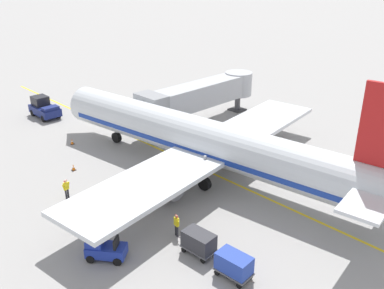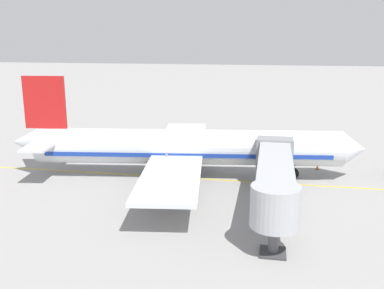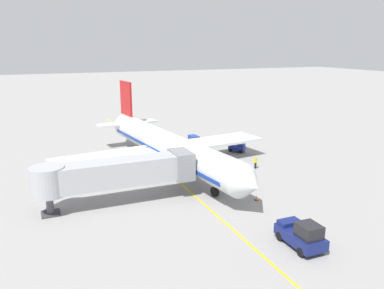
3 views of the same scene
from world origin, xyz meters
name	(u,v)px [view 3 (image 3 of 3)]	position (x,y,z in m)	size (l,w,h in m)	color
ground_plane	(163,168)	(0.00, 0.00, 0.00)	(400.00, 400.00, 0.00)	gray
gate_lead_in_line	(163,168)	(0.00, 0.00, 0.00)	(0.24, 80.00, 0.01)	gold
parked_airliner	(167,146)	(-0.53, 0.49, 3.19)	(30.42, 37.32, 10.63)	silver
jet_bridge	(116,173)	(8.36, 9.75, 3.46)	(16.58, 3.50, 4.98)	#A8AAAF
pushback_tractor	(302,235)	(-3.71, 24.59, 1.10)	(2.24, 4.41, 2.40)	navy
baggage_tug_lead	(237,148)	(-13.44, -3.24, 0.71)	(2.48, 2.71, 1.62)	#1E339E
baggage_cart_front	(201,143)	(-8.83, -7.04, 0.95)	(1.45, 2.94, 1.58)	#4C4C51
baggage_cart_second_in_train	(194,139)	(-8.90, -10.06, 0.95)	(1.45, 2.94, 1.58)	#4C4C51
ground_crew_wing_walker	(206,147)	(-8.56, -4.62, 0.95)	(0.32, 0.72, 1.69)	#232328
ground_crew_loader	(256,162)	(-11.48, 5.14, 0.95)	(0.73, 0.31, 1.69)	#232328
safety_cone_nose_left	(253,179)	(-8.59, 9.25, 0.29)	(0.36, 0.36, 0.59)	black
safety_cone_nose_right	(256,198)	(-5.66, 14.66, 0.29)	(0.36, 0.36, 0.59)	black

